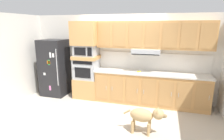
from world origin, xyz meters
name	(u,v)px	position (x,y,z in m)	size (l,w,h in m)	color
ground_plane	(110,110)	(0.00, 0.00, 0.00)	(9.60, 9.60, 0.00)	#B2A899
back_kitchen_wall	(121,57)	(0.00, 1.11, 1.25)	(6.20, 0.12, 2.50)	silver
side_panel_left	(18,59)	(-2.80, 0.00, 1.25)	(0.12, 7.10, 2.50)	silver
refrigerator	(55,68)	(-2.05, 0.68, 0.88)	(0.76, 0.73, 1.76)	black
oven_base_cabinet	(87,87)	(-0.98, 0.75, 0.30)	(0.74, 0.62, 0.60)	tan
built_in_oven	(87,69)	(-0.98, 0.75, 0.90)	(0.70, 0.62, 0.60)	#A8AAAF
appliance_mid_shelf	(86,57)	(-0.98, 0.75, 1.25)	(0.74, 0.62, 0.10)	tan
microwave	(86,50)	(-0.98, 0.75, 1.46)	(0.64, 0.54, 0.32)	#A8AAAF
appliance_upper_cabinet	(86,33)	(-0.98, 0.75, 1.96)	(0.74, 0.62, 0.68)	tan
lower_cabinet_run	(150,89)	(0.94, 0.75, 0.44)	(3.09, 0.63, 0.88)	tan
countertop_slab	(151,73)	(0.94, 0.75, 0.90)	(3.13, 0.64, 0.04)	beige
backsplash_panel	(152,62)	(0.94, 1.04, 1.17)	(3.13, 0.02, 0.50)	silver
upper_cabinet_with_hood	(152,36)	(0.93, 0.87, 1.90)	(3.09, 0.48, 0.88)	tan
screwdriver	(139,72)	(0.63, 0.68, 0.93)	(0.15, 0.16, 0.03)	yellow
dog	(145,116)	(0.98, -0.80, 0.40)	(0.88, 0.29, 0.60)	tan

